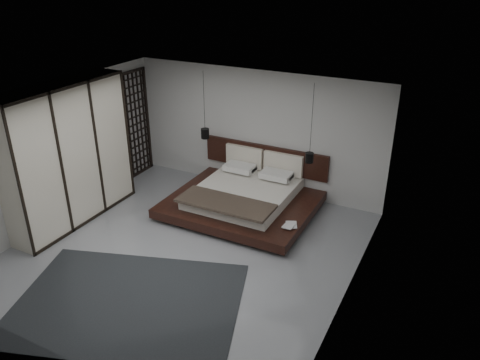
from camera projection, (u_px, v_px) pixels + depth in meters
The scene contains 14 objects.
floor at pixel (187, 249), 8.77m from camera, with size 6.00×6.00×0.00m, color gray.
ceiling at pixel (178, 104), 7.58m from camera, with size 6.00×6.00×0.00m, color white.
wall_back at pixel (256, 131), 10.59m from camera, with size 6.00×6.00×0.00m, color #B9B8B6.
wall_front at pixel (49, 275), 5.76m from camera, with size 6.00×6.00×0.00m, color #B9B8B6.
wall_left at pixel (58, 153), 9.40m from camera, with size 6.00×6.00×0.00m, color #B9B8B6.
wall_right at pixel (352, 221), 6.94m from camera, with size 6.00×6.00×0.00m, color #B9B8B6.
lattice_screen at pixel (137, 124), 11.40m from camera, with size 0.05×0.90×2.60m, color black.
bed at pixel (244, 197), 10.07m from camera, with size 3.01×2.49×1.12m.
book_lower at pixel (286, 225), 9.01m from camera, with size 0.21×0.29×0.03m, color #99724C.
book_upper at pixel (284, 224), 8.98m from camera, with size 0.20×0.27×0.02m, color #99724C.
pendant_left at pixel (205, 133), 10.51m from camera, with size 0.18×0.18×1.53m.
pendant_right at pixel (309, 157), 9.55m from camera, with size 0.17×0.17×1.64m.
wardrobe at pixel (68, 155), 9.25m from camera, with size 0.68×2.90×2.85m.
rug at pixel (128, 302), 7.40m from camera, with size 3.51×2.51×0.02m, color black.
Camera 1 is at (4.24, -6.12, 4.92)m, focal length 35.00 mm.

